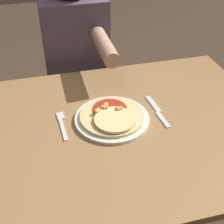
# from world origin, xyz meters

# --- Properties ---
(dining_table) EXTENTS (1.23, 0.90, 0.75)m
(dining_table) POSITION_xyz_m (0.00, 0.00, 0.65)
(dining_table) COLOR olive
(dining_table) RESTS_ON ground_plane
(plate) EXTENTS (0.29, 0.29, 0.01)m
(plate) POSITION_xyz_m (-0.02, 0.04, 0.76)
(plate) COLOR silver
(plate) RESTS_ON dining_table
(pizza) EXTENTS (0.25, 0.25, 0.04)m
(pizza) POSITION_xyz_m (-0.02, 0.04, 0.78)
(pizza) COLOR #DBBC7A
(pizza) RESTS_ON plate
(fork) EXTENTS (0.03, 0.18, 0.00)m
(fork) POSITION_xyz_m (-0.21, 0.06, 0.76)
(fork) COLOR silver
(fork) RESTS_ON dining_table
(knife) EXTENTS (0.03, 0.22, 0.00)m
(knife) POSITION_xyz_m (0.18, 0.05, 0.76)
(knife) COLOR silver
(knife) RESTS_ON dining_table
(person_diner) EXTENTS (0.33, 0.52, 1.25)m
(person_diner) POSITION_xyz_m (-0.06, 0.63, 0.73)
(person_diner) COLOR #2D2D38
(person_diner) RESTS_ON ground_plane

